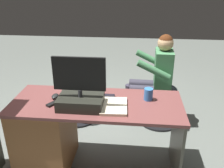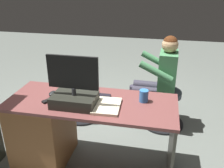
{
  "view_description": "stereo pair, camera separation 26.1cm",
  "coord_description": "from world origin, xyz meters",
  "px_view_note": "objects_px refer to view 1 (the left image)",
  "views": [
    {
      "loc": [
        -0.33,
        2.35,
        1.75
      ],
      "look_at": [
        -0.09,
        -0.03,
        0.69
      ],
      "focal_mm": 39.86,
      "sensor_mm": 36.0,
      "label": 1
    },
    {
      "loc": [
        -0.59,
        2.31,
        1.75
      ],
      "look_at": [
        -0.09,
        -0.03,
        0.69
      ],
      "focal_mm": 39.86,
      "sensor_mm": 36.0,
      "label": 2
    }
  ],
  "objects_px": {
    "desk": "(56,131)",
    "person": "(155,73)",
    "monitor": "(80,95)",
    "cup": "(148,94)",
    "visitor_chair": "(160,104)",
    "office_chair_teddy": "(77,100)",
    "computer_mouse": "(55,96)",
    "teddy_bear": "(76,75)",
    "keyboard": "(91,97)",
    "tv_remote": "(54,103)"
  },
  "relations": [
    {
      "from": "desk",
      "to": "person",
      "type": "distance_m",
      "value": 1.34
    },
    {
      "from": "monitor",
      "to": "cup",
      "type": "bearing_deg",
      "value": -161.65
    },
    {
      "from": "monitor",
      "to": "visitor_chair",
      "type": "height_order",
      "value": "monitor"
    },
    {
      "from": "office_chair_teddy",
      "to": "computer_mouse",
      "type": "bearing_deg",
      "value": 90.73
    },
    {
      "from": "office_chair_teddy",
      "to": "visitor_chair",
      "type": "bearing_deg",
      "value": -178.03
    },
    {
      "from": "teddy_bear",
      "to": "person",
      "type": "xyz_separation_m",
      "value": [
        -0.97,
        -0.02,
        0.05
      ]
    },
    {
      "from": "keyboard",
      "to": "cup",
      "type": "bearing_deg",
      "value": -177.38
    },
    {
      "from": "tv_remote",
      "to": "visitor_chair",
      "type": "relative_size",
      "value": 0.29
    },
    {
      "from": "desk",
      "to": "teddy_bear",
      "type": "relative_size",
      "value": 4.41
    },
    {
      "from": "keyboard",
      "to": "tv_remote",
      "type": "relative_size",
      "value": 2.8
    },
    {
      "from": "monitor",
      "to": "desk",
      "type": "bearing_deg",
      "value": -19.53
    },
    {
      "from": "computer_mouse",
      "to": "cup",
      "type": "distance_m",
      "value": 0.85
    },
    {
      "from": "monitor",
      "to": "teddy_bear",
      "type": "xyz_separation_m",
      "value": [
        0.28,
        -0.97,
        -0.22
      ]
    },
    {
      "from": "tv_remote",
      "to": "desk",
      "type": "bearing_deg",
      "value": -28.88
    },
    {
      "from": "monitor",
      "to": "office_chair_teddy",
      "type": "distance_m",
      "value": 1.14
    },
    {
      "from": "tv_remote",
      "to": "computer_mouse",
      "type": "bearing_deg",
      "value": -44.55
    },
    {
      "from": "teddy_bear",
      "to": "tv_remote",
      "type": "bearing_deg",
      "value": 92.17
    },
    {
      "from": "computer_mouse",
      "to": "teddy_bear",
      "type": "xyz_separation_m",
      "value": [
        0.01,
        -0.82,
        -0.12
      ]
    },
    {
      "from": "office_chair_teddy",
      "to": "person",
      "type": "xyz_separation_m",
      "value": [
        -0.97,
        -0.03,
        0.4
      ]
    },
    {
      "from": "keyboard",
      "to": "visitor_chair",
      "type": "relative_size",
      "value": 0.82
    },
    {
      "from": "office_chair_teddy",
      "to": "cup",
      "type": "bearing_deg",
      "value": 138.2
    },
    {
      "from": "visitor_chair",
      "to": "person",
      "type": "distance_m",
      "value": 0.42
    },
    {
      "from": "office_chair_teddy",
      "to": "monitor",
      "type": "bearing_deg",
      "value": 106.33
    },
    {
      "from": "keyboard",
      "to": "tv_remote",
      "type": "xyz_separation_m",
      "value": [
        0.3,
        0.13,
        -0.0
      ]
    },
    {
      "from": "tv_remote",
      "to": "person",
      "type": "distance_m",
      "value": 1.33
    },
    {
      "from": "desk",
      "to": "keyboard",
      "type": "bearing_deg",
      "value": -168.76
    },
    {
      "from": "monitor",
      "to": "keyboard",
      "type": "bearing_deg",
      "value": -109.4
    },
    {
      "from": "computer_mouse",
      "to": "cup",
      "type": "xyz_separation_m",
      "value": [
        -0.84,
        -0.05,
        0.04
      ]
    },
    {
      "from": "tv_remote",
      "to": "monitor",
      "type": "bearing_deg",
      "value": -155.32
    },
    {
      "from": "visitor_chair",
      "to": "teddy_bear",
      "type": "bearing_deg",
      "value": 1.32
    },
    {
      "from": "keyboard",
      "to": "computer_mouse",
      "type": "xyz_separation_m",
      "value": [
        0.33,
        0.03,
        0.01
      ]
    },
    {
      "from": "monitor",
      "to": "person",
      "type": "distance_m",
      "value": 1.21
    },
    {
      "from": "monitor",
      "to": "keyboard",
      "type": "height_order",
      "value": "monitor"
    },
    {
      "from": "desk",
      "to": "monitor",
      "type": "xyz_separation_m",
      "value": [
        -0.28,
        0.1,
        0.45
      ]
    },
    {
      "from": "keyboard",
      "to": "person",
      "type": "xyz_separation_m",
      "value": [
        -0.63,
        -0.82,
        -0.06
      ]
    },
    {
      "from": "monitor",
      "to": "computer_mouse",
      "type": "distance_m",
      "value": 0.32
    },
    {
      "from": "keyboard",
      "to": "tv_remote",
      "type": "height_order",
      "value": "keyboard"
    },
    {
      "from": "visitor_chair",
      "to": "tv_remote",
      "type": "bearing_deg",
      "value": 43.06
    },
    {
      "from": "desk",
      "to": "teddy_bear",
      "type": "xyz_separation_m",
      "value": [
        -0.0,
        -0.87,
        0.23
      ]
    },
    {
      "from": "monitor",
      "to": "office_chair_teddy",
      "type": "height_order",
      "value": "monitor"
    },
    {
      "from": "computer_mouse",
      "to": "person",
      "type": "bearing_deg",
      "value": -138.49
    },
    {
      "from": "desk",
      "to": "office_chair_teddy",
      "type": "distance_m",
      "value": 0.86
    },
    {
      "from": "tv_remote",
      "to": "office_chair_teddy",
      "type": "xyz_separation_m",
      "value": [
        0.04,
        -0.92,
        -0.46
      ]
    },
    {
      "from": "teddy_bear",
      "to": "office_chair_teddy",
      "type": "bearing_deg",
      "value": 90.0
    },
    {
      "from": "desk",
      "to": "monitor",
      "type": "relative_size",
      "value": 3.41
    },
    {
      "from": "office_chair_teddy",
      "to": "visitor_chair",
      "type": "height_order",
      "value": "same"
    },
    {
      "from": "teddy_bear",
      "to": "computer_mouse",
      "type": "bearing_deg",
      "value": 90.72
    },
    {
      "from": "tv_remote",
      "to": "person",
      "type": "height_order",
      "value": "person"
    },
    {
      "from": "cup",
      "to": "person",
      "type": "xyz_separation_m",
      "value": [
        -0.11,
        -0.8,
        -0.11
      ]
    },
    {
      "from": "computer_mouse",
      "to": "office_chair_teddy",
      "type": "height_order",
      "value": "computer_mouse"
    }
  ]
}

